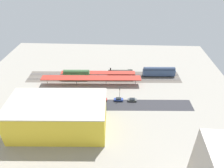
# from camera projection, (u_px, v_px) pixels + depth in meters

# --- Properties ---
(ground_plane) EXTENTS (151.29, 151.29, 0.00)m
(ground_plane) POSITION_uv_depth(u_px,v_px,m) (100.00, 99.00, 108.45)
(ground_plane) COLOR gray
(ground_plane) RESTS_ON ground
(rail_bed) EXTENTS (95.02, 17.32, 0.01)m
(rail_bed) POSITION_uv_depth(u_px,v_px,m) (104.00, 77.00, 127.59)
(rail_bed) COLOR #5B544C
(rail_bed) RESTS_ON ground
(street_asphalt) EXTENTS (94.84, 12.79, 0.01)m
(street_asphalt) POSITION_uv_depth(u_px,v_px,m) (100.00, 105.00, 104.36)
(street_asphalt) COLOR #2D2D33
(street_asphalt) RESTS_ON ground
(track_rails) EXTENTS (94.48, 10.89, 0.12)m
(track_rails) POSITION_uv_depth(u_px,v_px,m) (104.00, 77.00, 127.49)
(track_rails) COLOR #9E9EA8
(track_rails) RESTS_ON ground
(platform_canopy_near) EXTENTS (57.96, 7.68, 4.61)m
(platform_canopy_near) POSITION_uv_depth(u_px,v_px,m) (91.00, 78.00, 118.16)
(platform_canopy_near) COLOR #A82D23
(platform_canopy_near) RESTS_ON ground
(platform_canopy_far) EXTENTS (45.31, 5.98, 4.03)m
(platform_canopy_far) POSITION_uv_depth(u_px,v_px,m) (98.00, 73.00, 124.34)
(platform_canopy_far) COLOR #A82D23
(platform_canopy_far) RESTS_ON ground
(locomotive) EXTENTS (16.98, 3.34, 5.02)m
(locomotive) POSITION_uv_depth(u_px,v_px,m) (122.00, 73.00, 128.50)
(locomotive) COLOR black
(locomotive) RESTS_ON ground
(passenger_coach) EXTENTS (20.05, 3.83, 6.22)m
(passenger_coach) POSITION_uv_depth(u_px,v_px,m) (159.00, 71.00, 126.75)
(passenger_coach) COLOR black
(passenger_coach) RESTS_ON ground
(freight_coach_far) EXTENTS (16.19, 3.73, 6.04)m
(freight_coach_far) POSITION_uv_depth(u_px,v_px,m) (77.00, 74.00, 124.20)
(freight_coach_far) COLOR black
(freight_coach_far) RESTS_ON ground
(parked_car_0) EXTENTS (4.74, 1.96, 1.59)m
(parked_car_0) POSITION_uv_depth(u_px,v_px,m) (132.00, 100.00, 106.63)
(parked_car_0) COLOR black
(parked_car_0) RESTS_ON ground
(parked_car_1) EXTENTS (4.80, 1.88, 1.70)m
(parked_car_1) POSITION_uv_depth(u_px,v_px,m) (119.00, 100.00, 106.84)
(parked_car_1) COLOR black
(parked_car_1) RESTS_ON ground
(parked_car_2) EXTENTS (4.66, 2.12, 1.64)m
(parked_car_2) POSITION_uv_depth(u_px,v_px,m) (103.00, 100.00, 106.89)
(parked_car_2) COLOR black
(parked_car_2) RESTS_ON ground
(parked_car_3) EXTENTS (4.82, 2.00, 1.60)m
(parked_car_3) POSITION_uv_depth(u_px,v_px,m) (89.00, 99.00, 107.14)
(parked_car_3) COLOR black
(parked_car_3) RESTS_ON ground
(parked_car_4) EXTENTS (4.70, 2.08, 1.67)m
(parked_car_4) POSITION_uv_depth(u_px,v_px,m) (75.00, 99.00, 107.33)
(parked_car_4) COLOR black
(parked_car_4) RESTS_ON ground
(parked_car_5) EXTENTS (4.79, 1.92, 1.74)m
(parked_car_5) POSITION_uv_depth(u_px,v_px,m) (61.00, 99.00, 107.59)
(parked_car_5) COLOR black
(parked_car_5) RESTS_ON ground
(construction_building) EXTENTS (41.07, 22.16, 14.11)m
(construction_building) POSITION_uv_depth(u_px,v_px,m) (58.00, 116.00, 86.77)
(construction_building) COLOR yellow
(construction_building) RESTS_ON ground
(construction_roof_slab) EXTENTS (41.70, 22.78, 0.40)m
(construction_roof_slab) POSITION_uv_depth(u_px,v_px,m) (56.00, 103.00, 82.81)
(construction_roof_slab) COLOR #ADA89E
(construction_roof_slab) RESTS_ON construction_building
(box_truck_0) EXTENTS (8.89, 2.44, 3.14)m
(box_truck_0) POSITION_uv_depth(u_px,v_px,m) (78.00, 104.00, 102.59)
(box_truck_0) COLOR black
(box_truck_0) RESTS_ON ground
(box_truck_1) EXTENTS (9.91, 3.52, 3.26)m
(box_truck_1) POSITION_uv_depth(u_px,v_px,m) (36.00, 103.00, 102.94)
(box_truck_1) COLOR black
(box_truck_1) RESTS_ON ground
(box_truck_2) EXTENTS (8.84, 3.03, 3.40)m
(box_truck_2) POSITION_uv_depth(u_px,v_px,m) (95.00, 103.00, 103.19)
(box_truck_2) COLOR black
(box_truck_2) RESTS_ON ground
(street_tree_0) EXTENTS (4.29, 4.29, 6.42)m
(street_tree_0) POSITION_uv_depth(u_px,v_px,m) (55.00, 104.00, 98.49)
(street_tree_0) COLOR brown
(street_tree_0) RESTS_ON ground
(street_tree_1) EXTENTS (5.33, 5.33, 7.69)m
(street_tree_1) POSITION_uv_depth(u_px,v_px,m) (101.00, 103.00, 97.93)
(street_tree_1) COLOR brown
(street_tree_1) RESTS_ON ground
(street_tree_2) EXTENTS (5.34, 5.34, 7.28)m
(street_tree_2) POSITION_uv_depth(u_px,v_px,m) (34.00, 102.00, 98.68)
(street_tree_2) COLOR brown
(street_tree_2) RESTS_ON ground
(traffic_light) EXTENTS (0.50, 0.36, 7.38)m
(traffic_light) POSITION_uv_depth(u_px,v_px,m) (120.00, 93.00, 105.12)
(traffic_light) COLOR #333333
(traffic_light) RESTS_ON ground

